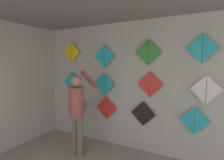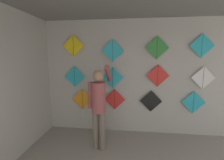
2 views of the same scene
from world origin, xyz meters
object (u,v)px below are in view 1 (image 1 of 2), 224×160
at_px(kite_5, 104,84).
at_px(kite_10, 148,52).
at_px(kite_0, 78,106).
at_px(kite_2, 143,114).
at_px(kite_9, 104,56).
at_px(kite_11, 203,48).
at_px(kite_7, 206,89).
at_px(shopkeeper, 77,108).
at_px(kite_4, 72,82).
at_px(kite_1, 106,109).
at_px(kite_6, 150,84).
at_px(kite_3, 195,120).
at_px(kite_8, 71,52).

xyz_separation_m(kite_5, kite_10, (1.03, 0.00, 0.71)).
bearing_deg(kite_0, kite_2, 0.03).
distance_m(kite_9, kite_11, 2.01).
distance_m(kite_7, kite_11, 0.73).
xyz_separation_m(shopkeeper, kite_7, (2.30, 0.76, 0.44)).
xyz_separation_m(kite_0, kite_4, (-0.19, 0.00, 0.63)).
distance_m(kite_2, kite_5, 1.11).
distance_m(kite_1, kite_4, 1.18).
bearing_deg(kite_6, kite_1, -179.96).
distance_m(shopkeeper, kite_3, 2.27).
height_order(kite_5, kite_11, kite_11).
distance_m(kite_7, kite_8, 3.16).
height_order(shopkeeper, kite_2, shopkeeper).
bearing_deg(kite_10, kite_7, 0.00).
xyz_separation_m(kite_9, kite_11, (2.01, 0.00, 0.10)).
height_order(kite_0, kite_8, kite_8).
relative_size(kite_8, kite_10, 1.00).
xyz_separation_m(shopkeeper, kite_3, (2.14, 0.76, -0.15)).
distance_m(kite_5, kite_6, 1.08).
xyz_separation_m(kite_4, kite_10, (2.00, 0.00, 0.71)).
distance_m(shopkeeper, kite_11, 2.61).
bearing_deg(kite_1, kite_7, 0.02).
bearing_deg(shopkeeper, kite_10, 39.26).
relative_size(kite_3, kite_10, 1.00).
xyz_separation_m(kite_0, kite_8, (-0.19, 0.00, 1.39)).
height_order(kite_2, kite_5, kite_5).
bearing_deg(kite_8, kite_1, -0.04).
bearing_deg(kite_9, kite_3, 0.00).
relative_size(kite_5, kite_11, 1.00).
bearing_deg(shopkeeper, kite_2, 41.16).
bearing_deg(kite_8, kite_0, -0.32).
bearing_deg(kite_0, kite_3, 0.02).
relative_size(kite_3, kite_5, 1.00).
height_order(kite_6, kite_11, kite_11).
distance_m(kite_1, kite_8, 1.69).
distance_m(kite_6, kite_8, 2.17).
relative_size(kite_6, kite_11, 1.00).
bearing_deg(kite_11, kite_4, 180.00).
bearing_deg(kite_11, kite_3, 180.00).
relative_size(kite_7, kite_11, 1.00).
xyz_separation_m(shopkeeper, kite_2, (1.15, 0.76, -0.15)).
bearing_deg(kite_6, kite_7, 0.00).
relative_size(kite_2, kite_7, 1.00).
xyz_separation_m(kite_3, kite_8, (-2.91, 0.00, 1.33)).
bearing_deg(kite_9, kite_5, 180.00).
bearing_deg(shopkeeper, kite_3, 27.25).
bearing_deg(kite_6, kite_9, 180.00).
bearing_deg(kite_2, kite_10, 0.00).
bearing_deg(kite_8, kite_5, 0.00).
height_order(kite_5, kite_9, kite_9).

